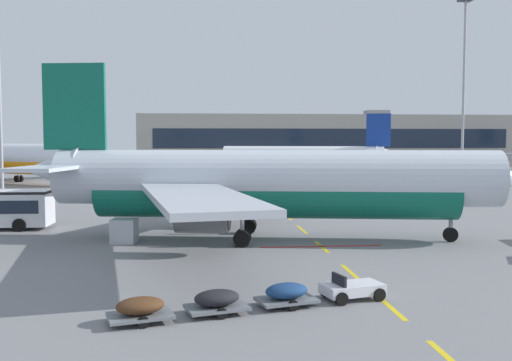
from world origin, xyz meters
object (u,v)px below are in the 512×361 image
Objects in this scene: uld_cargo_container at (124,231)px; airliner_far_right at (11,158)px; airliner_foreground at (266,183)px; airliner_mid_left at (305,158)px; apron_light_mast_far at (464,72)px; baggage_train at (253,297)px; fuel_service_truck at (457,188)px.

airliner_far_right is at bearing 114.17° from uld_cargo_container.
airliner_foreground is 1.05× the size of airliner_far_right.
airliner_mid_left is 1.22× the size of apron_light_mast_far.
airliner_far_right reaches higher than baggage_train.
airliner_far_right is 67.50m from fuel_service_truck.
fuel_service_truck is 23.34m from apron_light_mast_far.
airliner_far_right is at bearing 114.15° from baggage_train.
apron_light_mast_far reaches higher than fuel_service_truck.
fuel_service_truck is at bearing 42.20° from airliner_foreground.
airliner_far_right is at bearing 121.96° from airliner_foreground.
uld_cargo_container is at bearing -178.55° from airliner_foreground.
baggage_train is (32.19, -71.80, -3.51)m from airliner_far_right.
airliner_mid_left is at bearing 126.92° from apron_light_mast_far.
baggage_train is at bearing -101.93° from airliner_mid_left.
baggage_train is at bearing -65.85° from airliner_far_right.
airliner_mid_left is 66.06m from uld_cargo_container.
uld_cargo_container is at bearing -137.51° from apron_light_mast_far.
apron_light_mast_far is (34.22, 54.05, 15.79)m from baggage_train.
airliner_foreground is 16.88m from baggage_train.
airliner_foreground is 19.43× the size of uld_cargo_container.
uld_cargo_container is at bearing 114.10° from baggage_train.
airliner_mid_left is 0.97× the size of airliner_far_right.
airliner_mid_left is at bearing 78.07° from baggage_train.
airliner_mid_left is 41.11m from fuel_service_truck.
airliner_far_right is at bearing -173.05° from airliner_mid_left.
apron_light_mast_far is at bearing 49.84° from airliner_foreground.
fuel_service_truck is at bearing -116.63° from apron_light_mast_far.
airliner_foreground reaches higher than baggage_train.
uld_cargo_container is (-7.21, 16.11, 0.27)m from baggage_train.
apron_light_mast_far reaches higher than airliner_foreground.
airliner_foreground reaches higher than fuel_service_truck.
airliner_foreground reaches higher than uld_cargo_container.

